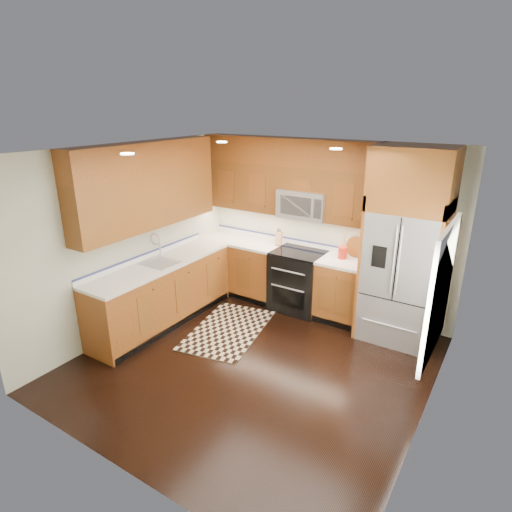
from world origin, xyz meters
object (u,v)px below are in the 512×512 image
Objects in this scene: range at (298,281)px; rug at (228,330)px; knife_block at (279,238)px; refrigerator at (405,248)px; utensil_crock at (343,250)px.

rug is (-0.51, -1.16, -0.46)m from range.
knife_block is at bearing 160.22° from range.
refrigerator is 2.02m from knife_block.
refrigerator is at bearing -8.61° from utensil_crock.
refrigerator reaches higher than rug.
rug is at bearing -92.97° from knife_block.
range is 0.74m from knife_block.
rug is 4.08× the size of utensil_crock.
refrigerator reaches higher than range.
range is 0.62× the size of rug.
range is 0.89m from utensil_crock.
utensil_crock is (-0.89, 0.14, -0.24)m from refrigerator.
utensil_crock reaches higher than knife_block.
range is at bearing -171.59° from utensil_crock.
range reaches higher than rug.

